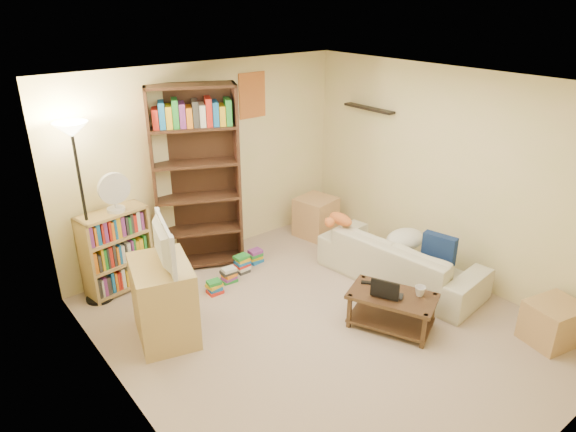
{
  "coord_description": "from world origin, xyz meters",
  "views": [
    {
      "loc": [
        -3.08,
        -3.31,
        3.24
      ],
      "look_at": [
        0.03,
        0.63,
        1.05
      ],
      "focal_mm": 32.0,
      "sensor_mm": 36.0,
      "label": 1
    }
  ],
  "objects_px": {
    "tv_stand": "(164,301)",
    "end_cabinet": "(553,322)",
    "tabby_cat": "(339,220)",
    "tall_bookshelf": "(197,175)",
    "short_bookshelf": "(117,251)",
    "side_table": "(316,217)",
    "laptop": "(388,292)",
    "floor_lamp": "(77,162)",
    "mug": "(420,291)",
    "sofa": "(400,260)",
    "television": "(157,244)",
    "desk_fan": "(114,192)",
    "coffee_table": "(392,306)"
  },
  "relations": [
    {
      "from": "tv_stand",
      "to": "side_table",
      "type": "height_order",
      "value": "tv_stand"
    },
    {
      "from": "television",
      "to": "tall_bookshelf",
      "type": "distance_m",
      "value": 1.53
    },
    {
      "from": "coffee_table",
      "to": "short_bookshelf",
      "type": "xyz_separation_m",
      "value": [
        -1.93,
        2.49,
        0.25
      ]
    },
    {
      "from": "mug",
      "to": "side_table",
      "type": "relative_size",
      "value": 0.2
    },
    {
      "from": "mug",
      "to": "desk_fan",
      "type": "bearing_deg",
      "value": 128.24
    },
    {
      "from": "tabby_cat",
      "to": "sofa",
      "type": "bearing_deg",
      "value": -64.46
    },
    {
      "from": "coffee_table",
      "to": "mug",
      "type": "xyz_separation_m",
      "value": [
        0.2,
        -0.18,
        0.2
      ]
    },
    {
      "from": "tall_bookshelf",
      "to": "end_cabinet",
      "type": "height_order",
      "value": "tall_bookshelf"
    },
    {
      "from": "tabby_cat",
      "to": "floor_lamp",
      "type": "relative_size",
      "value": 0.22
    },
    {
      "from": "mug",
      "to": "tv_stand",
      "type": "xyz_separation_m",
      "value": [
        -2.11,
        1.51,
        -0.03
      ]
    },
    {
      "from": "floor_lamp",
      "to": "tabby_cat",
      "type": "bearing_deg",
      "value": -23.08
    },
    {
      "from": "tabby_cat",
      "to": "laptop",
      "type": "height_order",
      "value": "tabby_cat"
    },
    {
      "from": "sofa",
      "to": "laptop",
      "type": "height_order",
      "value": "sofa"
    },
    {
      "from": "tabby_cat",
      "to": "laptop",
      "type": "distance_m",
      "value": 1.36
    },
    {
      "from": "sofa",
      "to": "end_cabinet",
      "type": "height_order",
      "value": "sofa"
    },
    {
      "from": "mug",
      "to": "short_bookshelf",
      "type": "height_order",
      "value": "short_bookshelf"
    },
    {
      "from": "tabby_cat",
      "to": "short_bookshelf",
      "type": "bearing_deg",
      "value": 153.24
    },
    {
      "from": "tabby_cat",
      "to": "tv_stand",
      "type": "relative_size",
      "value": 0.56
    },
    {
      "from": "coffee_table",
      "to": "television",
      "type": "xyz_separation_m",
      "value": [
        -1.91,
        1.33,
        0.8
      ]
    },
    {
      "from": "television",
      "to": "end_cabinet",
      "type": "distance_m",
      "value": 3.99
    },
    {
      "from": "laptop",
      "to": "floor_lamp",
      "type": "relative_size",
      "value": 0.19
    },
    {
      "from": "coffee_table",
      "to": "laptop",
      "type": "bearing_deg",
      "value": 92.18
    },
    {
      "from": "tall_bookshelf",
      "to": "floor_lamp",
      "type": "distance_m",
      "value": 1.42
    },
    {
      "from": "tall_bookshelf",
      "to": "short_bookshelf",
      "type": "distance_m",
      "value": 1.29
    },
    {
      "from": "tv_stand",
      "to": "sofa",
      "type": "bearing_deg",
      "value": -0.42
    },
    {
      "from": "mug",
      "to": "television",
      "type": "xyz_separation_m",
      "value": [
        -2.11,
        1.51,
        0.6
      ]
    },
    {
      "from": "coffee_table",
      "to": "desk_fan",
      "type": "xyz_separation_m",
      "value": [
        -1.87,
        2.45,
        0.98
      ]
    },
    {
      "from": "sofa",
      "to": "tv_stand",
      "type": "distance_m",
      "value": 2.82
    },
    {
      "from": "tabby_cat",
      "to": "television",
      "type": "height_order",
      "value": "television"
    },
    {
      "from": "coffee_table",
      "to": "television",
      "type": "relative_size",
      "value": 1.31
    },
    {
      "from": "tabby_cat",
      "to": "side_table",
      "type": "bearing_deg",
      "value": 65.18
    },
    {
      "from": "short_bookshelf",
      "to": "side_table",
      "type": "distance_m",
      "value": 2.82
    },
    {
      "from": "laptop",
      "to": "side_table",
      "type": "distance_m",
      "value": 2.31
    },
    {
      "from": "television",
      "to": "end_cabinet",
      "type": "relative_size",
      "value": 1.49
    },
    {
      "from": "short_bookshelf",
      "to": "mug",
      "type": "bearing_deg",
      "value": -60.97
    },
    {
      "from": "tabby_cat",
      "to": "end_cabinet",
      "type": "xyz_separation_m",
      "value": [
        0.64,
        -2.46,
        -0.45
      ]
    },
    {
      "from": "mug",
      "to": "sofa",
      "type": "bearing_deg",
      "value": 51.33
    },
    {
      "from": "laptop",
      "to": "desk_fan",
      "type": "xyz_separation_m",
      "value": [
        -1.85,
        2.4,
        0.83
      ]
    },
    {
      "from": "laptop",
      "to": "tv_stand",
      "type": "distance_m",
      "value": 2.28
    },
    {
      "from": "tv_stand",
      "to": "end_cabinet",
      "type": "relative_size",
      "value": 1.61
    },
    {
      "from": "short_bookshelf",
      "to": "side_table",
      "type": "bearing_deg",
      "value": -15.83
    },
    {
      "from": "television",
      "to": "end_cabinet",
      "type": "height_order",
      "value": "television"
    },
    {
      "from": "laptop",
      "to": "short_bookshelf",
      "type": "relative_size",
      "value": 0.38
    },
    {
      "from": "short_bookshelf",
      "to": "end_cabinet",
      "type": "height_order",
      "value": "short_bookshelf"
    },
    {
      "from": "television",
      "to": "floor_lamp",
      "type": "distance_m",
      "value": 1.29
    },
    {
      "from": "sofa",
      "to": "laptop",
      "type": "distance_m",
      "value": 0.98
    },
    {
      "from": "short_bookshelf",
      "to": "end_cabinet",
      "type": "bearing_deg",
      "value": -59.94
    },
    {
      "from": "television",
      "to": "desk_fan",
      "type": "height_order",
      "value": "desk_fan"
    },
    {
      "from": "coffee_table",
      "to": "mug",
      "type": "relative_size",
      "value": 8.67
    },
    {
      "from": "laptop",
      "to": "floor_lamp",
      "type": "distance_m",
      "value": 3.47
    }
  ]
}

